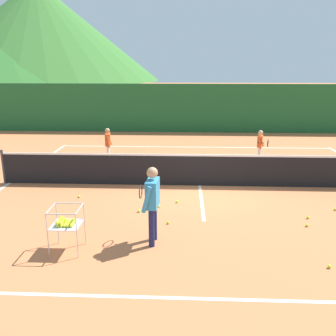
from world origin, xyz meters
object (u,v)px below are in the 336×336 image
object	(u,v)px
student_1	(260,143)
ball_cart	(65,223)
tennis_ball_9	(307,225)
tennis_ball_7	(79,196)
tennis_ball_4	(308,217)
tennis_ball_3	(168,223)
student_0	(108,142)
instructor	(152,198)
tennis_ball_2	(139,211)
tennis_ball_5	(177,202)
tennis_ball_8	(159,206)
tennis_ball_0	(329,266)
tennis_ball_6	(335,209)
tennis_net	(200,170)

from	to	relation	value
student_1	ball_cart	bearing A→B (deg)	-126.45
tennis_ball_9	tennis_ball_7	bearing A→B (deg)	164.14
ball_cart	tennis_ball_4	world-z (taller)	ball_cart
tennis_ball_3	tennis_ball_4	bearing A→B (deg)	7.63
student_0	tennis_ball_7	bearing A→B (deg)	-91.13
tennis_ball_9	tennis_ball_4	bearing A→B (deg)	69.82
student_1	instructor	bearing A→B (deg)	-117.83
tennis_ball_2	tennis_ball_9	distance (m)	3.98
tennis_ball_3	tennis_ball_5	distance (m)	1.36
student_0	student_1	size ratio (longest dim) A/B	1.06
tennis_ball_4	tennis_ball_8	world-z (taller)	same
student_1	tennis_ball_2	xyz separation A→B (m)	(-3.90, -4.91, -0.70)
student_0	tennis_ball_7	world-z (taller)	student_0
instructor	student_1	xyz separation A→B (m)	(3.43, 6.49, -0.24)
tennis_ball_4	tennis_ball_3	bearing A→B (deg)	-172.37
tennis_ball_4	tennis_ball_7	distance (m)	5.98
student_0	tennis_ball_0	bearing A→B (deg)	-52.60
tennis_ball_2	tennis_ball_6	distance (m)	4.94
ball_cart	tennis_ball_2	xyz separation A→B (m)	(1.19, 1.99, -0.56)
student_0	tennis_net	bearing A→B (deg)	-37.86
tennis_ball_3	tennis_ball_5	xyz separation A→B (m)	(0.18, 1.35, 0.00)
student_0	tennis_ball_8	size ratio (longest dim) A/B	19.07
tennis_net	tennis_ball_9	xyz separation A→B (m)	(2.33, -2.81, -0.47)
tennis_ball_8	tennis_ball_2	bearing A→B (deg)	-144.49
tennis_ball_5	tennis_ball_4	bearing A→B (deg)	-15.96
tennis_ball_6	tennis_ball_7	distance (m)	6.74
tennis_ball_7	tennis_net	bearing A→B (deg)	19.54
ball_cart	tennis_ball_2	distance (m)	2.38
tennis_ball_7	tennis_ball_9	bearing A→B (deg)	-15.86
tennis_ball_3	tennis_ball_7	distance (m)	3.00
instructor	tennis_ball_3	distance (m)	1.35
instructor	tennis_ball_3	world-z (taller)	instructor
tennis_ball_7	tennis_ball_3	bearing A→B (deg)	-32.52
tennis_ball_7	tennis_ball_4	bearing A→B (deg)	-11.29
student_1	tennis_ball_6	world-z (taller)	student_1
student_0	tennis_ball_0	world-z (taller)	student_0
tennis_net	student_0	xyz separation A→B (m)	(-3.29, 2.56, 0.28)
instructor	tennis_ball_9	bearing A→B (deg)	14.96
tennis_net	tennis_ball_7	size ratio (longest dim) A/B	178.33
student_1	tennis_ball_5	bearing A→B (deg)	-125.10
tennis_ball_2	tennis_ball_8	size ratio (longest dim) A/B	1.00
tennis_ball_8	ball_cart	bearing A→B (deg)	-125.57
tennis_ball_0	tennis_ball_4	bearing A→B (deg)	81.76
tennis_ball_3	tennis_ball_4	xyz separation A→B (m)	(3.33, 0.45, 0.00)
tennis_ball_0	tennis_ball_6	world-z (taller)	same
ball_cart	tennis_ball_4	distance (m)	5.59
tennis_ball_4	tennis_ball_5	bearing A→B (deg)	164.04
ball_cart	tennis_ball_4	bearing A→B (deg)	18.58
tennis_net	student_1	size ratio (longest dim) A/B	9.92
tennis_ball_0	tennis_ball_2	xyz separation A→B (m)	(-3.76, 2.44, 0.00)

